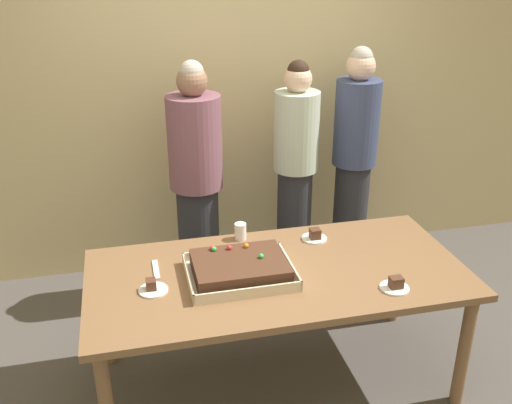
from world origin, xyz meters
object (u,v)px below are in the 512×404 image
cake_server_utensil (156,269)px  person_serving_front (295,172)px  plated_slice_near_left (152,288)px  person_striped_tie_right (354,159)px  plated_slice_near_right (315,236)px  sheet_cake (240,269)px  person_green_shirt_behind (196,180)px  plated_slice_far_left (395,285)px  drink_cup_nearest (240,231)px  party_table (277,283)px

cake_server_utensil → person_serving_front: person_serving_front is taller
plated_slice_near_left → person_striped_tie_right: size_ratio=0.09×
plated_slice_near_right → person_striped_tie_right: bearing=55.3°
sheet_cake → person_green_shirt_behind: 1.10m
sheet_cake → plated_slice_far_left: 0.80m
cake_server_utensil → person_serving_front: size_ratio=0.12×
drink_cup_nearest → sheet_cake: bearing=-102.5°
plated_slice_near_right → plated_slice_far_left: (0.22, -0.61, -0.00)m
person_green_shirt_behind → person_striped_tie_right: size_ratio=0.98×
plated_slice_near_left → plated_slice_far_left: (1.20, -0.27, 0.00)m
person_serving_front → person_green_shirt_behind: person_green_shirt_behind is taller
sheet_cake → person_striped_tie_right: bearing=46.3°
sheet_cake → cake_server_utensil: sheet_cake is taller
sheet_cake → person_striped_tie_right: person_striped_tie_right is taller
person_serving_front → person_striped_tie_right: (0.47, 0.05, 0.04)m
person_striped_tie_right → person_serving_front: bearing=-40.3°
plated_slice_far_left → cake_server_utensil: 1.26m
sheet_cake → drink_cup_nearest: sheet_cake is taller
cake_server_utensil → person_serving_front: (1.07, 0.94, 0.12)m
person_striped_tie_right → plated_slice_near_right: bearing=8.9°
party_table → person_serving_front: size_ratio=1.23×
plated_slice_far_left → person_serving_front: (-0.10, 1.41, 0.10)m
party_table → person_striped_tie_right: (0.90, 1.15, 0.24)m
party_table → sheet_cake: bearing=-177.3°
plated_slice_far_left → person_striped_tie_right: 1.51m
sheet_cake → person_serving_front: bearing=60.0°
plated_slice_far_left → party_table: bearing=150.0°
sheet_cake → person_striped_tie_right: (1.11, 1.16, 0.11)m
person_green_shirt_behind → person_striped_tie_right: 1.18m
person_green_shirt_behind → sheet_cake: bearing=-0.0°
plated_slice_near_left → person_serving_front: size_ratio=0.09×
party_table → cake_server_utensil: (-0.64, 0.16, 0.08)m
sheet_cake → plated_slice_near_right: sheet_cake is taller
person_serving_front → cake_server_utensil: bearing=-18.6°
person_serving_front → person_green_shirt_behind: size_ratio=0.98×
party_table → sheet_cake: sheet_cake is taller
person_striped_tie_right → sheet_cake: bearing=-0.0°
plated_slice_near_left → person_green_shirt_behind: (0.39, 1.13, 0.11)m
plated_slice_near_left → person_green_shirt_behind: size_ratio=0.09×
sheet_cake → person_serving_front: (0.64, 1.11, 0.07)m
plated_slice_near_left → person_striped_tie_right: 1.98m
sheet_cake → drink_cup_nearest: size_ratio=5.53×
plated_slice_far_left → person_green_shirt_behind: 1.62m
plated_slice_near_left → cake_server_utensil: 0.20m
plated_slice_near_right → drink_cup_nearest: drink_cup_nearest is taller
plated_slice_near_left → person_striped_tie_right: bearing=37.3°
plated_slice_near_left → drink_cup_nearest: drink_cup_nearest is taller
sheet_cake → person_striped_tie_right: size_ratio=0.32×
plated_slice_near_right → drink_cup_nearest: size_ratio=1.50×
plated_slice_near_right → plated_slice_far_left: size_ratio=1.00×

